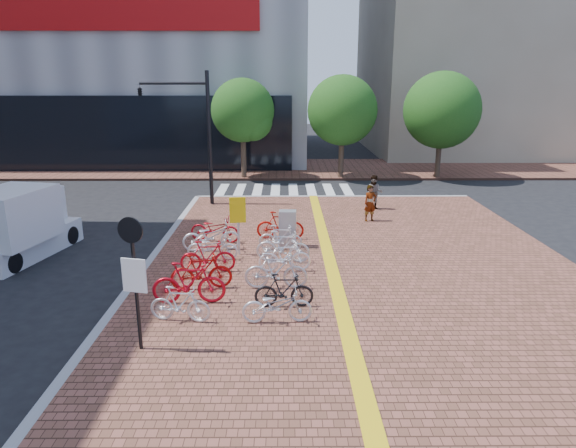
{
  "coord_description": "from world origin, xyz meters",
  "views": [
    {
      "loc": [
        0.49,
        -13.97,
        5.92
      ],
      "look_at": [
        0.62,
        2.52,
        1.3
      ],
      "focal_mm": 32.0,
      "sensor_mm": 36.0,
      "label": 1
    }
  ],
  "objects_px": {
    "bike_9": "(276,271)",
    "bike_11": "(283,247)",
    "bike_8": "(284,290)",
    "box_truck": "(18,224)",
    "utility_box": "(288,229)",
    "bike_4": "(212,247)",
    "bike_6": "(215,229)",
    "bike_2": "(201,272)",
    "notice_sign": "(134,268)",
    "pedestrian_a": "(370,203)",
    "yellow_sign": "(238,215)",
    "bike_10": "(285,257)",
    "traffic_light_pole": "(178,114)",
    "bike_3": "(208,257)",
    "bike_5": "(211,236)",
    "bike_12": "(280,238)",
    "bike_0": "(180,304)",
    "bike_7": "(277,305)",
    "pedestrian_b": "(374,192)",
    "bike_13": "(280,225)",
    "bike_1": "(189,283)"
  },
  "relations": [
    {
      "from": "bike_3",
      "to": "bike_10",
      "type": "distance_m",
      "value": 2.39
    },
    {
      "from": "bike_3",
      "to": "bike_11",
      "type": "xyz_separation_m",
      "value": [
        2.33,
        0.91,
        0.02
      ]
    },
    {
      "from": "bike_0",
      "to": "bike_8",
      "type": "relative_size",
      "value": 0.99
    },
    {
      "from": "bike_2",
      "to": "bike_11",
      "type": "height_order",
      "value": "bike_11"
    },
    {
      "from": "bike_6",
      "to": "yellow_sign",
      "type": "bearing_deg",
      "value": -134.07
    },
    {
      "from": "box_truck",
      "to": "bike_4",
      "type": "bearing_deg",
      "value": -6.78
    },
    {
      "from": "box_truck",
      "to": "bike_5",
      "type": "bearing_deg",
      "value": 1.5
    },
    {
      "from": "pedestrian_a",
      "to": "pedestrian_b",
      "type": "relative_size",
      "value": 0.97
    },
    {
      "from": "bike_6",
      "to": "bike_9",
      "type": "bearing_deg",
      "value": -140.78
    },
    {
      "from": "bike_10",
      "to": "bike_13",
      "type": "height_order",
      "value": "bike_13"
    },
    {
      "from": "bike_10",
      "to": "pedestrian_a",
      "type": "relative_size",
      "value": 1.05
    },
    {
      "from": "bike_11",
      "to": "utility_box",
      "type": "xyz_separation_m",
      "value": [
        0.16,
        1.65,
        0.13
      ]
    },
    {
      "from": "pedestrian_b",
      "to": "yellow_sign",
      "type": "distance_m",
      "value": 8.62
    },
    {
      "from": "bike_11",
      "to": "box_truck",
      "type": "distance_m",
      "value": 9.16
    },
    {
      "from": "bike_9",
      "to": "bike_11",
      "type": "xyz_separation_m",
      "value": [
        0.19,
        2.25,
        -0.01
      ]
    },
    {
      "from": "bike_6",
      "to": "bike_12",
      "type": "height_order",
      "value": "bike_6"
    },
    {
      "from": "bike_2",
      "to": "notice_sign",
      "type": "height_order",
      "value": "notice_sign"
    },
    {
      "from": "bike_7",
      "to": "bike_1",
      "type": "bearing_deg",
      "value": 61.05
    },
    {
      "from": "bike_6",
      "to": "pedestrian_b",
      "type": "distance_m",
      "value": 8.35
    },
    {
      "from": "bike_0",
      "to": "bike_7",
      "type": "bearing_deg",
      "value": -83.1
    },
    {
      "from": "traffic_light_pole",
      "to": "notice_sign",
      "type": "bearing_deg",
      "value": -82.91
    },
    {
      "from": "bike_4",
      "to": "yellow_sign",
      "type": "distance_m",
      "value": 1.36
    },
    {
      "from": "bike_10",
      "to": "bike_13",
      "type": "distance_m",
      "value": 3.44
    },
    {
      "from": "bike_8",
      "to": "yellow_sign",
      "type": "xyz_separation_m",
      "value": [
        -1.55,
        4.23,
        0.93
      ]
    },
    {
      "from": "bike_10",
      "to": "bike_7",
      "type": "bearing_deg",
      "value": 172.18
    },
    {
      "from": "bike_9",
      "to": "bike_10",
      "type": "bearing_deg",
      "value": -9.33
    },
    {
      "from": "bike_2",
      "to": "utility_box",
      "type": "bearing_deg",
      "value": -41.29
    },
    {
      "from": "pedestrian_a",
      "to": "notice_sign",
      "type": "xyz_separation_m",
      "value": [
        -6.84,
        -10.81,
        1.16
      ]
    },
    {
      "from": "bike_8",
      "to": "notice_sign",
      "type": "height_order",
      "value": "notice_sign"
    },
    {
      "from": "bike_3",
      "to": "utility_box",
      "type": "relative_size",
      "value": 1.29
    },
    {
      "from": "bike_6",
      "to": "bike_13",
      "type": "height_order",
      "value": "bike_13"
    },
    {
      "from": "bike_7",
      "to": "notice_sign",
      "type": "bearing_deg",
      "value": 110.28
    },
    {
      "from": "bike_12",
      "to": "box_truck",
      "type": "relative_size",
      "value": 0.33
    },
    {
      "from": "bike_2",
      "to": "notice_sign",
      "type": "distance_m",
      "value": 3.81
    },
    {
      "from": "bike_10",
      "to": "traffic_light_pole",
      "type": "distance_m",
      "value": 11.21
    },
    {
      "from": "bike_1",
      "to": "bike_13",
      "type": "bearing_deg",
      "value": -25.38
    },
    {
      "from": "bike_8",
      "to": "box_truck",
      "type": "distance_m",
      "value": 10.2
    },
    {
      "from": "bike_3",
      "to": "bike_5",
      "type": "height_order",
      "value": "bike_5"
    },
    {
      "from": "bike_4",
      "to": "bike_6",
      "type": "height_order",
      "value": "bike_6"
    },
    {
      "from": "bike_2",
      "to": "bike_8",
      "type": "xyz_separation_m",
      "value": [
        2.36,
        -1.23,
        -0.06
      ]
    },
    {
      "from": "bike_11",
      "to": "box_truck",
      "type": "relative_size",
      "value": 0.39
    },
    {
      "from": "bike_9",
      "to": "utility_box",
      "type": "height_order",
      "value": "utility_box"
    },
    {
      "from": "bike_12",
      "to": "box_truck",
      "type": "xyz_separation_m",
      "value": [
        -9.0,
        -0.15,
        0.57
      ]
    },
    {
      "from": "bike_7",
      "to": "pedestrian_b",
      "type": "height_order",
      "value": "pedestrian_b"
    },
    {
      "from": "bike_3",
      "to": "bike_1",
      "type": "bearing_deg",
      "value": 171.02
    },
    {
      "from": "bike_5",
      "to": "pedestrian_a",
      "type": "distance_m",
      "value": 7.32
    },
    {
      "from": "bike_10",
      "to": "box_truck",
      "type": "relative_size",
      "value": 0.35
    },
    {
      "from": "bike_11",
      "to": "yellow_sign",
      "type": "xyz_separation_m",
      "value": [
        -1.51,
        0.75,
        0.87
      ]
    },
    {
      "from": "bike_1",
      "to": "box_truck",
      "type": "distance_m",
      "value": 7.88
    },
    {
      "from": "bike_3",
      "to": "bike_9",
      "type": "height_order",
      "value": "bike_9"
    }
  ]
}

